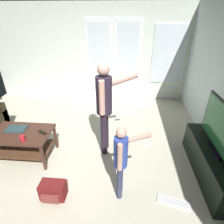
% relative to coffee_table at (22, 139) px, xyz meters
% --- Properties ---
extents(ground_plane, '(5.49, 5.41, 0.02)m').
position_rel_coffee_table_xyz_m(ground_plane, '(0.67, 0.08, -0.39)').
color(ground_plane, beige).
extents(wall_back_with_doors, '(5.49, 0.09, 2.56)m').
position_rel_coffee_table_xyz_m(wall_back_with_doors, '(0.82, 2.75, 0.87)').
color(wall_back_with_doors, silver).
rests_on(wall_back_with_doors, ground_plane).
extents(coffee_table, '(1.00, 0.63, 0.52)m').
position_rel_coffee_table_xyz_m(coffee_table, '(0.00, 0.00, 0.00)').
color(coffee_table, '#43271D').
rests_on(coffee_table, ground_plane).
extents(tv_stand, '(0.43, 1.52, 0.48)m').
position_rel_coffee_table_xyz_m(tv_stand, '(3.10, -0.16, -0.14)').
color(tv_stand, black).
rests_on(tv_stand, ground_plane).
extents(flat_screen_tv, '(0.08, 1.21, 0.72)m').
position_rel_coffee_table_xyz_m(flat_screen_tv, '(3.10, -0.15, 0.47)').
color(flat_screen_tv, black).
rests_on(flat_screen_tv, tv_stand).
extents(person_adult, '(0.72, 0.44, 1.63)m').
position_rel_coffee_table_xyz_m(person_adult, '(1.40, 0.30, 0.60)').
color(person_adult, '#251C2A').
rests_on(person_adult, ground_plane).
extents(person_child, '(0.52, 0.30, 1.12)m').
position_rel_coffee_table_xyz_m(person_child, '(1.72, -0.63, 0.30)').
color(person_child, '#343956').
rests_on(person_child, ground_plane).
extents(backpack, '(0.34, 0.24, 0.26)m').
position_rel_coffee_table_xyz_m(backpack, '(0.79, -0.77, -0.25)').
color(backpack, maroon).
rests_on(backpack, ground_plane).
extents(loose_keyboard, '(0.46, 0.24, 0.02)m').
position_rel_coffee_table_xyz_m(loose_keyboard, '(2.45, -0.72, -0.37)').
color(loose_keyboard, white).
rests_on(loose_keyboard, ground_plane).
extents(laptop_closed, '(0.35, 0.25, 0.02)m').
position_rel_coffee_table_xyz_m(laptop_closed, '(-0.11, 0.08, 0.15)').
color(laptop_closed, '#293C40').
rests_on(laptop_closed, coffee_table).
extents(cup_near_edge, '(0.07, 0.07, 0.09)m').
position_rel_coffee_table_xyz_m(cup_near_edge, '(0.17, -0.22, 0.19)').
color(cup_near_edge, red).
rests_on(cup_near_edge, coffee_table).
extents(tv_remote_black, '(0.17, 0.13, 0.02)m').
position_rel_coffee_table_xyz_m(tv_remote_black, '(0.38, 0.02, 0.15)').
color(tv_remote_black, black).
rests_on(tv_remote_black, coffee_table).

